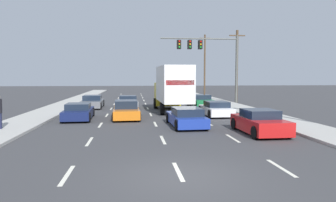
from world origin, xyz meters
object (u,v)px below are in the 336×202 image
at_px(box_truck, 172,87).
at_px(utility_pole_mid, 237,66).
at_px(car_green, 200,101).
at_px(utility_pole_far, 205,64).
at_px(car_orange, 126,110).
at_px(car_red, 260,122).
at_px(car_white, 216,109).
at_px(car_navy, 79,112).
at_px(car_blue, 186,117).
at_px(traffic_signal_mast, 203,50).
at_px(car_silver, 128,102).
at_px(car_gray, 92,102).

distance_m(box_truck, utility_pole_mid, 11.92).
relative_size(car_green, utility_pole_far, 0.44).
distance_m(car_orange, box_truck, 5.60).
relative_size(car_red, utility_pole_far, 0.40).
relative_size(car_green, car_white, 1.10).
height_order(car_orange, utility_pole_mid, utility_pole_mid).
relative_size(car_orange, box_truck, 0.56).
relative_size(car_navy, utility_pole_far, 0.43).
xyz_separation_m(car_blue, traffic_signal_mast, (4.42, 15.14, 5.29)).
distance_m(car_navy, box_truck, 8.30).
height_order(car_orange, car_green, car_orange).
bearing_deg(car_white, car_blue, -123.25).
bearing_deg(utility_pole_mid, car_white, -115.46).
xyz_separation_m(car_orange, utility_pole_far, (12.93, 31.21, 4.66)).
bearing_deg(car_blue, car_white, 56.75).
bearing_deg(traffic_signal_mast, car_green, -106.50).
bearing_deg(car_blue, car_silver, 107.02).
height_order(traffic_signal_mast, utility_pole_far, utility_pole_far).
xyz_separation_m(car_white, car_red, (0.32, -7.53, 0.06)).
bearing_deg(car_gray, box_truck, -30.84).
xyz_separation_m(car_navy, utility_pole_mid, (15.46, 12.21, 3.70)).
bearing_deg(car_green, car_orange, -132.32).
distance_m(car_gray, utility_pole_mid, 16.44).
distance_m(car_silver, car_white, 9.89).
height_order(car_green, traffic_signal_mast, traffic_signal_mast).
distance_m(car_silver, car_red, 16.36).
relative_size(car_gray, utility_pole_mid, 0.54).
relative_size(car_white, utility_pole_far, 0.40).
bearing_deg(utility_pole_mid, car_blue, -117.88).
bearing_deg(car_orange, car_blue, -47.84).
xyz_separation_m(box_truck, utility_pole_mid, (8.36, 8.24, 2.08)).
height_order(car_blue, utility_pole_mid, utility_pole_mid).
bearing_deg(car_red, car_orange, 136.02).
height_order(car_gray, box_truck, box_truck).
distance_m(car_navy, utility_pole_mid, 20.05).
distance_m(car_gray, traffic_signal_mast, 12.96).
relative_size(car_red, traffic_signal_mast, 0.48).
bearing_deg(car_white, box_truck, 133.67).
bearing_deg(car_navy, car_orange, 3.03).
relative_size(car_blue, utility_pole_far, 0.44).
bearing_deg(car_gray, car_silver, -2.90).
bearing_deg(car_green, car_gray, 178.50).
bearing_deg(car_white, utility_pole_far, 78.59).
bearing_deg(car_orange, box_truck, 44.97).
bearing_deg(utility_pole_far, car_gray, -125.15).
bearing_deg(car_orange, car_gray, 112.59).
xyz_separation_m(car_blue, car_white, (3.11, 4.74, -0.01)).
bearing_deg(car_green, car_blue, -106.22).
bearing_deg(car_blue, traffic_signal_mast, 73.72).
bearing_deg(car_silver, car_blue, -72.98).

